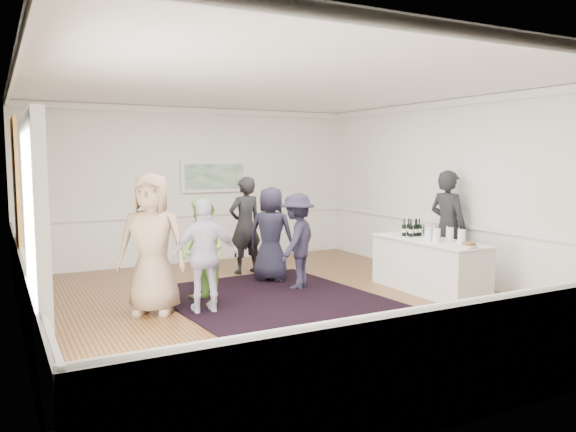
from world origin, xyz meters
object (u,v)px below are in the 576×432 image
serving_table (429,265)px  nut_bowl (469,245)px  bartender (448,227)px  ice_bucket (429,232)px  guest_lilac (205,256)px  guest_green (203,251)px  guest_dark_b (245,225)px  guest_navy (271,234)px  guest_dark_a (297,241)px  guest_tan (152,244)px

serving_table → nut_bowl: 1.00m
bartender → ice_bucket: (-0.64, -0.24, -0.01)m
guest_lilac → guest_green: bearing=-96.5°
guest_green → ice_bucket: (3.59, -0.85, 0.17)m
nut_bowl → guest_dark_b: bearing=118.8°
guest_dark_b → guest_navy: size_ratio=1.09×
guest_green → ice_bucket: 3.69m
guest_navy → guest_dark_a: bearing=144.8°
guest_dark_b → guest_navy: 0.85m
ice_bucket → guest_green: bearing=166.7°
guest_navy → nut_bowl: 3.38m
serving_table → ice_bucket: size_ratio=8.10×
nut_bowl → guest_navy: bearing=123.6°
bartender → guest_green: (-4.23, 0.61, -0.18)m
guest_navy → nut_bowl: bearing=167.5°
ice_bucket → guest_tan: bearing=170.9°
serving_table → guest_dark_a: 2.19m
bartender → guest_tan: (-5.02, 0.46, 0.01)m
guest_dark_a → guest_navy: guest_navy is taller
nut_bowl → guest_tan: bearing=158.2°
guest_lilac → guest_dark_a: 1.98m
serving_table → guest_tan: (-4.30, 0.82, 0.56)m
guest_tan → ice_bucket: (4.38, -0.70, -0.02)m
bartender → ice_bucket: size_ratio=7.54×
serving_table → guest_green: 3.65m
guest_dark_b → nut_bowl: (2.01, -3.65, -0.02)m
guest_dark_a → ice_bucket: size_ratio=6.12×
ice_bucket → nut_bowl: 1.01m
guest_dark_a → nut_bowl: 2.73m
guest_dark_a → guest_dark_b: guest_dark_b is taller
serving_table → bartender: bartender is taller
guest_tan → guest_green: guest_tan is taller
guest_navy → nut_bowl: guest_navy is taller
guest_green → guest_dark_a: size_ratio=1.00×
guest_lilac → guest_tan: bearing=-15.1°
guest_green → guest_navy: size_ratio=0.96×
ice_bucket → nut_bowl: (-0.12, -1.00, -0.08)m
serving_table → guest_dark_b: 3.47m
guest_lilac → guest_dark_a: (1.85, 0.70, -0.01)m
guest_green → guest_dark_a: guest_green is taller
bartender → guest_navy: (-2.63, 1.57, -0.15)m
guest_green → guest_dark_a: bearing=92.2°
bartender → guest_green: 4.27m
guest_lilac → nut_bowl: 3.85m
guest_dark_a → guest_lilac: bearing=-19.8°
bartender → nut_bowl: size_ratio=7.89×
guest_green → guest_navy: 1.86m
guest_dark_a → guest_tan: bearing=-31.4°
guest_dark_a → ice_bucket: guest_dark_a is taller
guest_navy → guest_lilac: bearing=83.3°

